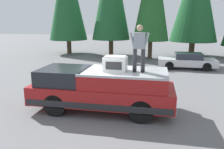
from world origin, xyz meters
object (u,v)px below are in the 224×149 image
(pickup_truck, at_px, (102,89))
(parked_car_silver, at_px, (187,61))
(person_on_truck_bed, at_px, (139,47))
(compressor_unit, at_px, (115,64))

(pickup_truck, height_order, parked_car_silver, pickup_truck)
(person_on_truck_bed, bearing_deg, compressor_unit, 94.61)
(pickup_truck, xyz_separation_m, compressor_unit, (-0.13, -0.54, 1.05))
(person_on_truck_bed, distance_m, parked_car_silver, 9.64)
(compressor_unit, bearing_deg, parked_car_silver, -22.47)
(compressor_unit, bearing_deg, person_on_truck_bed, -85.39)
(pickup_truck, xyz_separation_m, person_on_truck_bed, (-0.06, -1.40, 1.68))
(parked_car_silver, bearing_deg, pickup_truck, 154.36)
(parked_car_silver, bearing_deg, compressor_unit, 157.53)
(compressor_unit, distance_m, person_on_truck_bed, 1.07)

